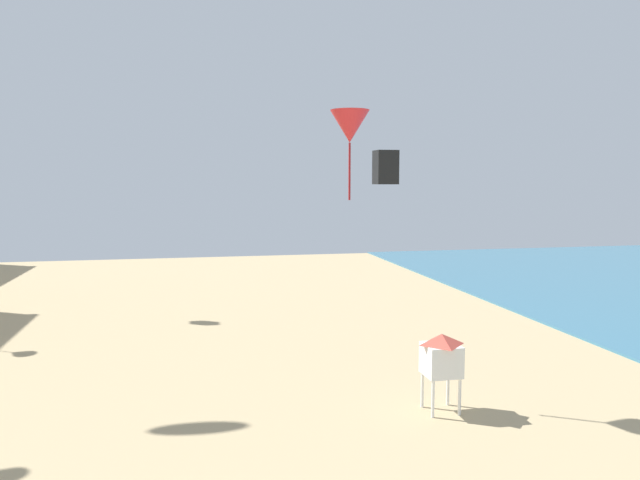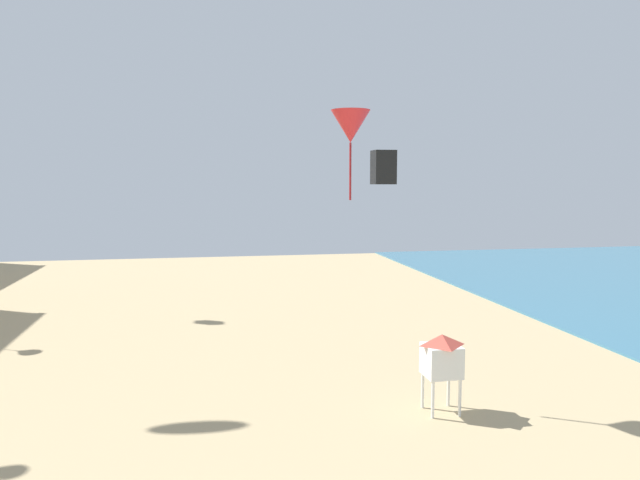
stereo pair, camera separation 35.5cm
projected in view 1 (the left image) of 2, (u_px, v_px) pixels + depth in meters
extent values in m
cylinder|color=white|center=(433.00, 399.00, 19.15)|extent=(0.10, 0.10, 1.20)
cylinder|color=white|center=(460.00, 397.00, 19.34)|extent=(0.10, 0.10, 1.20)
cylinder|color=white|center=(422.00, 389.00, 20.03)|extent=(0.10, 0.10, 1.20)
cylinder|color=white|center=(448.00, 387.00, 20.21)|extent=(0.10, 0.10, 1.20)
cube|color=white|center=(441.00, 360.00, 19.58)|extent=(1.10, 1.10, 1.00)
pyramid|color=#D14C3D|center=(442.00, 339.00, 19.51)|extent=(1.10, 1.10, 0.35)
cone|color=red|center=(350.00, 126.00, 20.55)|extent=(1.33, 1.33, 1.09)
cylinder|color=maroon|center=(350.00, 172.00, 20.69)|extent=(0.07, 0.07, 1.94)
cube|color=black|center=(386.00, 167.00, 16.05)|extent=(0.57, 0.57, 0.89)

